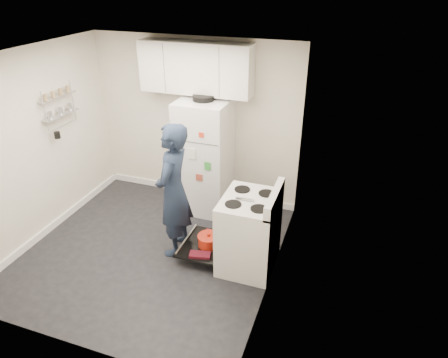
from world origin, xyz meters
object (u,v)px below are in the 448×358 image
at_px(open_oven_door, 206,243).
at_px(person, 174,191).
at_px(electric_range, 248,233).
at_px(refrigerator, 205,157).

distance_m(open_oven_door, person, 0.80).
height_order(electric_range, open_oven_door, electric_range).
height_order(refrigerator, person, refrigerator).
relative_size(open_oven_door, person, 0.40).
bearing_deg(electric_range, refrigerator, 131.95).
bearing_deg(electric_range, person, -179.08).
relative_size(electric_range, open_oven_door, 1.57).
bearing_deg(electric_range, open_oven_door, -179.49).
distance_m(electric_range, open_oven_door, 0.63).
bearing_deg(person, refrigerator, 177.34).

